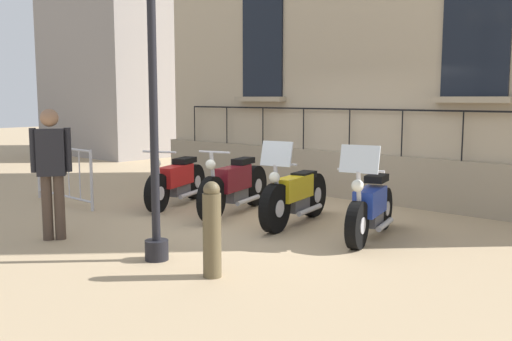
{
  "coord_description": "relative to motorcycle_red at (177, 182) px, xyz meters",
  "views": [
    {
      "loc": [
        6.76,
        5.82,
        1.93
      ],
      "look_at": [
        0.24,
        0.0,
        0.8
      ],
      "focal_mm": 39.99,
      "sensor_mm": 36.0,
      "label": 1
    }
  ],
  "objects": [
    {
      "name": "motorcycle_yellow",
      "position": [
        -0.2,
        2.52,
        0.01
      ],
      "size": [
        2.01,
        0.68,
        1.31
      ],
      "color": "black",
      "rests_on": "ground_plane"
    },
    {
      "name": "distant_building",
      "position": [
        -5.47,
        -8.87,
        3.63
      ],
      "size": [
        4.41,
        4.73,
        8.11
      ],
      "color": "gray",
      "rests_on": "ground_plane"
    },
    {
      "name": "ground_plane",
      "position": [
        -0.19,
        1.94,
        -0.43
      ],
      "size": [
        60.0,
        60.0,
        0.0
      ],
      "primitive_type": "plane",
      "color": "tan"
    },
    {
      "name": "pedestrian_standing",
      "position": [
        2.74,
        0.66,
        0.58
      ],
      "size": [
        0.45,
        0.39,
        1.77
      ],
      "color": "#47382D",
      "rests_on": "ground_plane"
    },
    {
      "name": "motorcycle_blue",
      "position": [
        -0.18,
        3.84,
        -0.01
      ],
      "size": [
        1.85,
        0.75,
        1.33
      ],
      "color": "black",
      "rests_on": "ground_plane"
    },
    {
      "name": "bollard",
      "position": [
        2.44,
        3.44,
        0.1
      ],
      "size": [
        0.2,
        0.2,
        1.04
      ],
      "color": "brown",
      "rests_on": "ground_plane"
    },
    {
      "name": "motorcycle_maroon",
      "position": [
        -0.16,
        1.28,
        0.03
      ],
      "size": [
        2.21,
        0.82,
        1.1
      ],
      "color": "black",
      "rests_on": "ground_plane"
    },
    {
      "name": "crowd_barrier",
      "position": [
        1.29,
        -1.61,
        0.14
      ],
      "size": [
        0.09,
        1.94,
        1.05
      ],
      "color": "#B7B7BF",
      "rests_on": "ground_plane"
    },
    {
      "name": "motorcycle_red",
      "position": [
        0.0,
        0.0,
        0.0
      ],
      "size": [
        1.98,
        0.97,
        1.03
      ],
      "color": "black",
      "rests_on": "ground_plane"
    },
    {
      "name": "lamppost",
      "position": [
        2.43,
        2.48,
        2.13
      ],
      "size": [
        0.3,
        1.0,
        4.01
      ],
      "color": "black",
      "rests_on": "ground_plane"
    }
  ]
}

